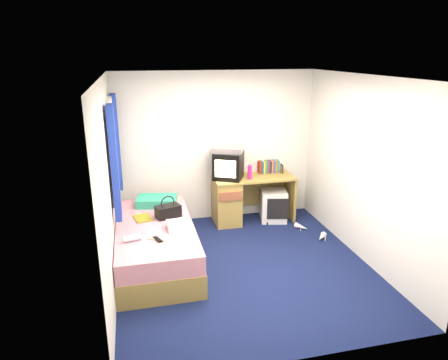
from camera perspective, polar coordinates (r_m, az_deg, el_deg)
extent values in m
plane|color=#0C1438|center=(5.32, 2.88, -12.23)|extent=(3.40, 3.40, 0.00)
plane|color=white|center=(4.61, 3.35, 14.52)|extent=(3.40, 3.40, 0.00)
plane|color=silver|center=(6.42, -1.13, 4.68)|extent=(3.20, 0.00, 3.20)
plane|color=silver|center=(3.35, 11.29, -8.51)|extent=(3.20, 0.00, 3.20)
plane|color=silver|center=(4.66, -16.15, -1.21)|extent=(0.00, 3.40, 3.40)
plane|color=silver|center=(5.48, 19.38, 1.32)|extent=(0.00, 3.40, 3.40)
cube|color=#A38844|center=(5.43, -9.68, -10.03)|extent=(1.00, 2.00, 0.30)
cube|color=brown|center=(5.12, -3.67, -11.52)|extent=(0.02, 0.70, 0.18)
cube|color=white|center=(5.31, -9.83, -7.45)|extent=(0.98, 1.98, 0.24)
cube|color=teal|center=(5.87, -9.60, -2.98)|extent=(0.62, 0.46, 0.12)
cube|color=#A38844|center=(6.42, 4.28, 0.33)|extent=(1.30, 0.55, 0.03)
cube|color=#A38844|center=(6.43, 0.36, -3.14)|extent=(0.40, 0.52, 0.72)
cube|color=#A38844|center=(6.75, 9.32, -2.34)|extent=(0.04, 0.52, 0.72)
cube|color=#A38844|center=(6.81, 5.61, -1.19)|extent=(0.78, 0.03, 0.55)
cube|color=silver|center=(6.62, 7.07, -3.62)|extent=(0.49, 0.49, 0.51)
cube|color=black|center=(6.27, 0.63, 2.11)|extent=(0.56, 0.55, 0.43)
cube|color=#F1E798|center=(6.08, 0.20, 1.61)|extent=(0.29, 0.16, 0.26)
cube|color=#AEAEB0|center=(6.20, 0.64, 4.38)|extent=(0.53, 0.46, 0.08)
cube|color=maroon|center=(6.60, 5.08, 1.83)|extent=(0.03, 0.13, 0.20)
cube|color=navy|center=(6.61, 5.37, 1.85)|extent=(0.03, 0.13, 0.20)
cube|color=gold|center=(6.62, 5.66, 1.87)|extent=(0.03, 0.13, 0.20)
cube|color=#337F33|center=(6.63, 5.94, 1.88)|extent=(0.03, 0.13, 0.20)
cube|color=#7F337F|center=(6.64, 6.23, 1.90)|extent=(0.03, 0.13, 0.20)
cube|color=#262626|center=(6.65, 6.51, 1.92)|extent=(0.03, 0.13, 0.20)
cube|color=#B26633|center=(6.66, 6.80, 1.94)|extent=(0.03, 0.13, 0.20)
cube|color=#4C4C99|center=(6.68, 7.08, 1.96)|extent=(0.03, 0.13, 0.20)
cube|color=olive|center=(6.69, 7.36, 1.97)|extent=(0.03, 0.13, 0.20)
cube|color=#337272|center=(6.70, 7.64, 1.99)|extent=(0.03, 0.13, 0.20)
cube|color=black|center=(6.67, 8.25, 1.62)|extent=(0.03, 0.12, 0.14)
cylinder|color=#EC2187|center=(6.28, 3.70, 1.06)|extent=(0.08, 0.08, 0.21)
cylinder|color=silver|center=(6.43, 2.59, 1.30)|extent=(0.06, 0.06, 0.17)
cube|color=black|center=(5.43, -7.99, -4.46)|extent=(0.37, 0.28, 0.16)
torus|color=black|center=(5.38, -8.05, -3.27)|extent=(0.19, 0.08, 0.20)
cube|color=silver|center=(5.08, -6.51, -6.43)|extent=(0.29, 0.25, 0.09)
cube|color=yellow|center=(5.46, -11.55, -5.35)|extent=(0.27, 0.32, 0.01)
cylinder|color=silver|center=(4.86, -13.00, -8.12)|extent=(0.21, 0.11, 0.07)
cube|color=#FCA138|center=(4.85, -9.52, -8.31)|extent=(0.22, 0.16, 0.01)
cube|color=black|center=(4.83, -9.47, -8.37)|extent=(0.11, 0.17, 0.02)
cube|color=silver|center=(5.46, -15.80, 4.32)|extent=(0.02, 0.90, 1.10)
cube|color=white|center=(5.36, -16.23, 10.46)|extent=(0.06, 1.06, 0.08)
cube|color=white|center=(5.62, -15.20, -1.53)|extent=(0.06, 1.06, 0.08)
cube|color=navy|center=(4.90, -15.40, 2.22)|extent=(0.08, 0.24, 1.40)
cube|color=navy|center=(6.04, -15.11, 5.16)|extent=(0.08, 0.24, 1.40)
cone|color=silver|center=(6.42, 11.01, -6.61)|extent=(0.20, 0.23, 0.09)
cone|color=silver|center=(6.15, 13.74, -7.94)|extent=(0.22, 0.22, 0.09)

